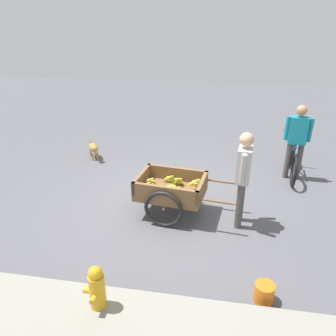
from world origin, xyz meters
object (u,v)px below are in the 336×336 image
(vendor_person, at_px, (243,172))
(plastic_bucket, at_px, (264,293))
(fruit_cart, at_px, (171,190))
(bicycle, at_px, (292,160))
(fire_hydrant, at_px, (97,291))
(dog, at_px, (94,148))
(cyclist_person, at_px, (297,136))

(vendor_person, distance_m, plastic_bucket, 1.82)
(fruit_cart, relative_size, vendor_person, 1.11)
(bicycle, distance_m, plastic_bucket, 3.77)
(fruit_cart, height_order, bicycle, bicycle)
(fire_hydrant, bearing_deg, vendor_person, -127.19)
(vendor_person, distance_m, bicycle, 2.42)
(fire_hydrant, bearing_deg, plastic_bucket, -164.80)
(bicycle, relative_size, fire_hydrant, 2.47)
(bicycle, height_order, dog, bicycle)
(dog, height_order, plastic_bucket, dog)
(bicycle, xyz_separation_m, plastic_bucket, (0.88, 3.66, -0.23))
(fruit_cart, distance_m, bicycle, 2.97)
(vendor_person, bearing_deg, plastic_bucket, 99.17)
(dog, height_order, fire_hydrant, fire_hydrant)
(bicycle, distance_m, dog, 4.46)
(fire_hydrant, bearing_deg, dog, -68.29)
(cyclist_person, height_order, plastic_bucket, cyclist_person)
(fruit_cart, height_order, plastic_bucket, fruit_cart)
(fruit_cart, bearing_deg, vendor_person, 172.98)
(plastic_bucket, bearing_deg, bicycle, -103.49)
(fruit_cart, xyz_separation_m, bicycle, (-2.27, -1.91, -0.09))
(vendor_person, relative_size, fire_hydrant, 2.34)
(dog, bearing_deg, plastic_bucket, 133.29)
(plastic_bucket, bearing_deg, dog, -46.71)
(bicycle, relative_size, plastic_bucket, 6.78)
(dog, xyz_separation_m, plastic_bucket, (-3.58, 3.80, -0.15))
(bicycle, xyz_separation_m, dog, (4.46, -0.14, -0.08))
(fruit_cart, xyz_separation_m, vendor_person, (-1.14, 0.14, 0.49))
(bicycle, bearing_deg, fruit_cart, 40.08)
(fruit_cart, relative_size, cyclist_person, 1.12)
(fire_hydrant, bearing_deg, bicycle, -123.35)
(cyclist_person, xyz_separation_m, plastic_bucket, (0.86, 3.51, -0.80))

